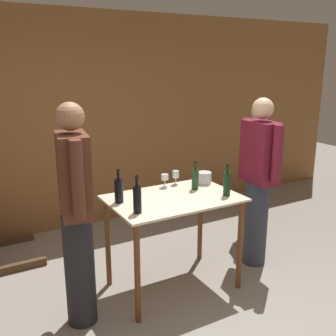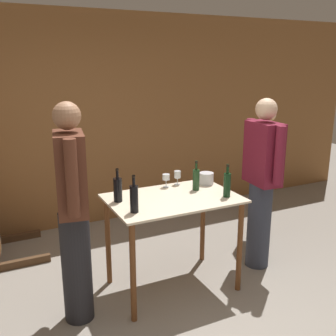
{
  "view_description": "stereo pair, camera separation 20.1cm",
  "coord_description": "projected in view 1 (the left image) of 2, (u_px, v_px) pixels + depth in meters",
  "views": [
    {
      "loc": [
        -1.6,
        -2.25,
        2.07
      ],
      "look_at": [
        0.09,
        0.74,
        1.15
      ],
      "focal_mm": 42.0,
      "sensor_mm": 36.0,
      "label": 1
    },
    {
      "loc": [
        -1.42,
        -2.35,
        2.07
      ],
      "look_at": [
        0.09,
        0.74,
        1.15
      ],
      "focal_mm": 42.0,
      "sensor_mm": 36.0,
      "label": 2
    }
  ],
  "objects": [
    {
      "name": "wine_bottle_right",
      "position": [
        227.0,
        183.0,
        3.56
      ],
      "size": [
        0.07,
        0.07,
        0.3
      ],
      "color": "black",
      "rests_on": "tasting_table"
    },
    {
      "name": "tasting_table",
      "position": [
        173.0,
        213.0,
        3.58
      ],
      "size": [
        1.17,
        0.78,
        0.9
      ],
      "color": "beige",
      "rests_on": "ground_plane"
    },
    {
      "name": "person_visitor_bearded",
      "position": [
        258.0,
        179.0,
        3.99
      ],
      "size": [
        0.25,
        0.59,
        1.75
      ],
      "color": "#333847",
      "rests_on": "ground_plane"
    },
    {
      "name": "person_host",
      "position": [
        76.0,
        212.0,
        3.02
      ],
      "size": [
        0.29,
        0.58,
        1.8
      ],
      "color": "#232328",
      "rests_on": "ground_plane"
    },
    {
      "name": "ground_plane",
      "position": [
        203.0,
        326.0,
        3.19
      ],
      "size": [
        14.0,
        14.0,
        0.0
      ],
      "primitive_type": "plane",
      "color": "gray"
    },
    {
      "name": "ice_bucket",
      "position": [
        204.0,
        178.0,
        3.93
      ],
      "size": [
        0.14,
        0.14,
        0.12
      ],
      "color": "silver",
      "rests_on": "tasting_table"
    },
    {
      "name": "wine_bottle_far_left",
      "position": [
        119.0,
        190.0,
        3.39
      ],
      "size": [
        0.08,
        0.08,
        0.3
      ],
      "color": "black",
      "rests_on": "tasting_table"
    },
    {
      "name": "wine_bottle_left",
      "position": [
        137.0,
        199.0,
        3.14
      ],
      "size": [
        0.07,
        0.07,
        0.31
      ],
      "color": "black",
      "rests_on": "tasting_table"
    },
    {
      "name": "wine_glass_near_left",
      "position": [
        165.0,
        178.0,
        3.81
      ],
      "size": [
        0.07,
        0.07,
        0.13
      ],
      "color": "silver",
      "rests_on": "tasting_table"
    },
    {
      "name": "back_wall",
      "position": [
        92.0,
        122.0,
        4.98
      ],
      "size": [
        8.4,
        0.05,
        2.7
      ],
      "color": "brown",
      "rests_on": "ground_plane"
    },
    {
      "name": "person_visitor_with_scarf",
      "position": [
        257.0,
        169.0,
        4.62
      ],
      "size": [
        0.34,
        0.56,
        1.63
      ],
      "color": "#4C4742",
      "rests_on": "ground_plane"
    },
    {
      "name": "wine_bottle_center",
      "position": [
        195.0,
        178.0,
        3.74
      ],
      "size": [
        0.07,
        0.07,
        0.28
      ],
      "color": "#193819",
      "rests_on": "tasting_table"
    },
    {
      "name": "wine_glass_near_center",
      "position": [
        176.0,
        175.0,
        3.89
      ],
      "size": [
        0.07,
        0.07,
        0.14
      ],
      "color": "silver",
      "rests_on": "tasting_table"
    }
  ]
}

